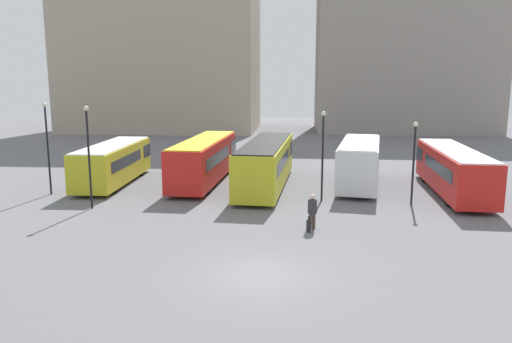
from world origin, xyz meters
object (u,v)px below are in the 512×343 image
Objects in this scene: bus_4 at (453,169)px; traveler at (312,208)px; bus_2 at (266,162)px; bus_3 at (360,162)px; lamp_post_2 at (414,156)px; bus_0 at (114,162)px; bus_1 at (205,159)px; suitcase at (308,226)px; lamp_post_1 at (47,141)px; lamp_post_3 at (88,149)px; lamp_post_0 at (323,149)px.

bus_4 is 12.71m from traveler.
bus_2 is 1.28× the size of bus_3.
bus_2 is 2.60× the size of lamp_post_2.
bus_0 is 0.83× the size of bus_1.
bus_1 is at bearing -81.91° from bus_0.
suitcase is 0.16× the size of lamp_post_2.
traveler is at bearing -21.04° from lamp_post_1.
lamp_post_3 is at bearing -172.89° from lamp_post_2.
traveler is at bearing 170.78° from bus_3.
lamp_post_1 is (-13.65, -3.36, 1.72)m from bus_2.
lamp_post_1 is 1.20× the size of lamp_post_2.
lamp_post_0 is at bearing -14.42° from traveler.
lamp_post_1 is at bearing 62.03° from traveler.
traveler is 0.30× the size of lamp_post_1.
suitcase is at bearing -128.91° from bus_0.
bus_4 is 9.11m from lamp_post_0.
bus_3 is at bearing -89.55° from bus_1.
lamp_post_1 is at bearing 98.06° from bus_4.
suitcase is (-0.19, -0.48, -0.76)m from traveler.
lamp_post_2 reaches higher than bus_2.
bus_4 is 14.53× the size of suitcase.
bus_1 reaches higher than suitcase.
lamp_post_1 is at bearing 177.46° from lamp_post_2.
bus_4 is at bearing -94.31° from bus_0.
lamp_post_1 is at bearing 111.39° from bus_3.
bus_1 is 9.68m from lamp_post_0.
bus_1 is 0.94× the size of bus_2.
lamp_post_0 is at bearing -132.78° from bus_2.
traveler is 17.80m from lamp_post_1.
lamp_post_3 is (-16.00, -7.48, 1.74)m from bus_3.
bus_2 is 7.23× the size of traveler.
bus_3 is at bearing 25.06° from lamp_post_3.
bus_2 is 14.16m from lamp_post_1.
bus_3 is (10.88, -0.48, -0.01)m from bus_1.
bus_1 is at bearing 156.91° from lamp_post_2.
bus_3 is at bearing -78.58° from bus_2.
bus_0 is at bearing 166.63° from lamp_post_2.
suitcase is at bearing -98.65° from lamp_post_0.
lamp_post_2 reaches higher than traveler.
lamp_post_1 reaches higher than bus_1.
bus_4 reaches higher than bus_0.
bus_2 is at bearing 34.74° from lamp_post_3.
traveler is (2.82, -9.70, -0.66)m from bus_2.
bus_0 is at bearing 102.00° from bus_1.
lamp_post_0 is 0.93× the size of lamp_post_3.
bus_0 reaches higher than traveler.
lamp_post_3 reaches higher than bus_2.
lamp_post_0 reaches higher than suitcase.
lamp_post_2 is (-3.30, -3.31, 1.33)m from bus_4.
bus_2 reaches higher than bus_3.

